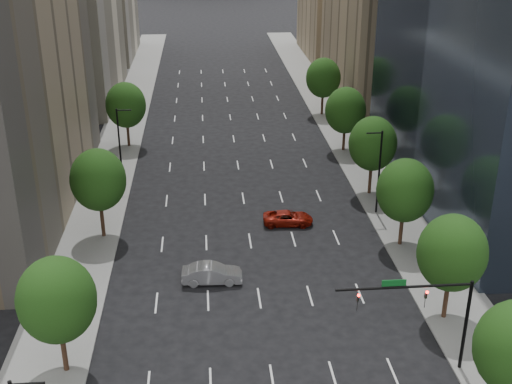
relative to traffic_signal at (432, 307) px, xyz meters
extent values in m
cube|color=slate|center=(-26.03, 30.00, -5.10)|extent=(6.00, 200.00, 0.15)
cube|color=slate|center=(4.97, 30.00, -5.10)|extent=(6.00, 200.00, 0.15)
cube|color=beige|center=(-35.53, 106.00, 3.83)|extent=(14.00, 26.00, 18.00)
cube|color=#8C7759|center=(14.47, 70.00, 9.83)|extent=(14.00, 30.00, 30.00)
cube|color=#8C7759|center=(14.47, 103.00, 2.83)|extent=(14.00, 26.00, 16.00)
cylinder|color=#382316|center=(3.47, 6.00, -3.17)|extent=(0.36, 0.36, 4.00)
ellipsoid|color=#1C380F|center=(3.47, 6.00, 0.59)|extent=(5.20, 5.20, 5.98)
cylinder|color=#382316|center=(3.47, 18.00, -3.22)|extent=(0.36, 0.36, 3.90)
ellipsoid|color=#1C380F|center=(3.47, 18.00, 0.44)|extent=(5.20, 5.20, 5.98)
cylinder|color=#382316|center=(3.47, 30.00, -3.12)|extent=(0.36, 0.36, 4.10)
ellipsoid|color=#1C380F|center=(3.47, 30.00, 0.73)|extent=(5.20, 5.20, 5.98)
cylinder|color=#382316|center=(3.47, 44.00, -3.27)|extent=(0.36, 0.36, 3.80)
ellipsoid|color=#1C380F|center=(3.47, 44.00, 0.30)|extent=(5.20, 5.20, 5.98)
cylinder|color=#382316|center=(3.47, 60.00, -3.17)|extent=(0.36, 0.36, 4.00)
ellipsoid|color=#1C380F|center=(3.47, 60.00, 0.59)|extent=(5.20, 5.20, 5.98)
cylinder|color=#382316|center=(-24.53, 2.00, -3.17)|extent=(0.36, 0.36, 4.00)
ellipsoid|color=#1C380F|center=(-24.53, 2.00, 0.59)|extent=(5.20, 5.20, 5.98)
cylinder|color=#382316|center=(-24.53, 22.00, -3.10)|extent=(0.36, 0.36, 4.15)
ellipsoid|color=#1C380F|center=(-24.53, 22.00, 0.80)|extent=(5.20, 5.20, 5.98)
cylinder|color=#382316|center=(-24.53, 48.00, -3.20)|extent=(0.36, 0.36, 3.95)
ellipsoid|color=#1C380F|center=(-24.53, 48.00, 0.52)|extent=(5.20, 5.20, 5.98)
cylinder|color=black|center=(2.97, 25.00, -0.67)|extent=(0.20, 0.20, 9.00)
cylinder|color=black|center=(2.17, 25.00, 3.63)|extent=(1.60, 0.14, 0.14)
cylinder|color=black|center=(-23.23, -10.00, 3.63)|extent=(1.60, 0.14, 0.14)
cylinder|color=black|center=(-24.03, 35.00, -0.67)|extent=(0.20, 0.20, 9.00)
cylinder|color=black|center=(-23.23, 35.00, 3.63)|extent=(1.60, 0.14, 0.14)
cylinder|color=black|center=(2.47, 0.00, -1.67)|extent=(0.24, 0.24, 7.00)
cylinder|color=black|center=(-2.03, 0.00, 1.63)|extent=(9.00, 0.18, 0.18)
imported|color=black|center=(-0.53, 0.00, 1.08)|extent=(0.18, 0.22, 1.10)
imported|color=black|center=(-5.03, 0.00, 1.08)|extent=(0.18, 0.22, 1.10)
sphere|color=#FF0C07|center=(-0.53, -0.18, 1.28)|extent=(0.20, 0.20, 0.20)
sphere|color=#FF0C07|center=(-5.03, -0.18, 1.28)|extent=(0.20, 0.20, 0.20)
cube|color=#0C591E|center=(-2.73, 0.00, 1.98)|extent=(1.60, 0.06, 0.45)
imported|color=gray|center=(-14.30, 12.79, -4.33)|extent=(5.15, 1.94, 1.68)
imported|color=maroon|center=(-6.47, 23.25, -4.48)|extent=(5.12, 2.60, 1.39)
camera|label=1|loc=(-14.59, -35.40, 24.21)|focal=46.11mm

